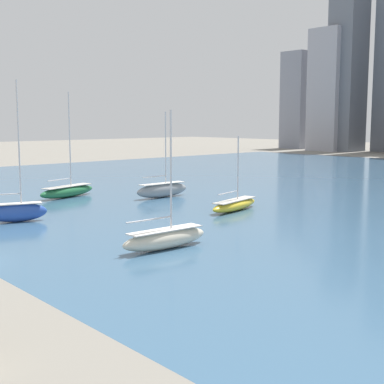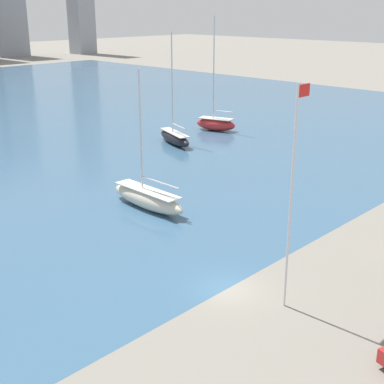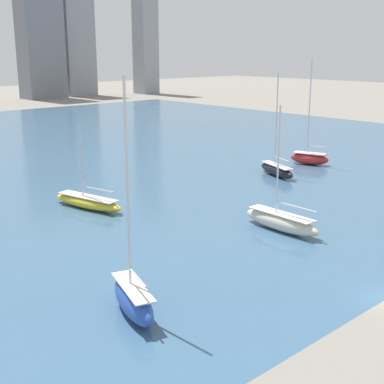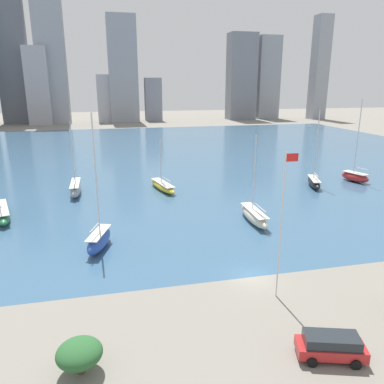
{
  "view_description": "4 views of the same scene",
  "coord_description": "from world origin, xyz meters",
  "px_view_note": "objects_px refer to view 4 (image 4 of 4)",
  "views": [
    {
      "loc": [
        43.46,
        -15.11,
        11.61
      ],
      "look_at": [
        7.55,
        17.15,
        5.17
      ],
      "focal_mm": 50.0,
      "sensor_mm": 36.0,
      "label": 1
    },
    {
      "loc": [
        -23.94,
        -19.97,
        17.53
      ],
      "look_at": [
        6.11,
        9.09,
        3.05
      ],
      "focal_mm": 50.0,
      "sensor_mm": 36.0,
      "label": 2
    },
    {
      "loc": [
        -34.82,
        -16.93,
        17.72
      ],
      "look_at": [
        -1.82,
        19.38,
        4.64
      ],
      "focal_mm": 50.0,
      "sensor_mm": 36.0,
      "label": 3
    },
    {
      "loc": [
        -13.75,
        -32.43,
        19.2
      ],
      "look_at": [
        -2.45,
        16.75,
        4.62
      ],
      "focal_mm": 35.0,
      "sensor_mm": 36.0,
      "label": 4
    }
  ],
  "objects_px": {
    "flag_pole": "(282,223)",
    "sailboat_green": "(1,212)",
    "sailboat_blue": "(99,240)",
    "sailboat_cream": "(254,216)",
    "sailboat_yellow": "(163,186)",
    "sailboat_red": "(355,176)",
    "sailboat_black": "(314,182)",
    "sailboat_gray": "(76,188)",
    "parked_suv_red": "(331,346)"
  },
  "relations": [
    {
      "from": "flag_pole",
      "to": "sailboat_black",
      "type": "relative_size",
      "value": 0.94
    },
    {
      "from": "sailboat_blue",
      "to": "sailboat_red",
      "type": "distance_m",
      "value": 55.15
    },
    {
      "from": "sailboat_gray",
      "to": "parked_suv_red",
      "type": "relative_size",
      "value": 2.49
    },
    {
      "from": "sailboat_green",
      "to": "sailboat_gray",
      "type": "xyz_separation_m",
      "value": [
        9.84,
        10.71,
        0.19
      ]
    },
    {
      "from": "flag_pole",
      "to": "sailboat_yellow",
      "type": "bearing_deg",
      "value": 97.2
    },
    {
      "from": "sailboat_green",
      "to": "sailboat_black",
      "type": "xyz_separation_m",
      "value": [
        54.63,
        5.92,
        -0.02
      ]
    },
    {
      "from": "flag_pole",
      "to": "sailboat_blue",
      "type": "height_order",
      "value": "sailboat_blue"
    },
    {
      "from": "sailboat_red",
      "to": "sailboat_yellow",
      "type": "distance_m",
      "value": 39.31
    },
    {
      "from": "sailboat_gray",
      "to": "sailboat_red",
      "type": "relative_size",
      "value": 0.79
    },
    {
      "from": "sailboat_red",
      "to": "parked_suv_red",
      "type": "xyz_separation_m",
      "value": [
        -34.15,
        -44.79,
        -0.06
      ]
    },
    {
      "from": "sailboat_red",
      "to": "parked_suv_red",
      "type": "relative_size",
      "value": 3.16
    },
    {
      "from": "sailboat_black",
      "to": "sailboat_cream",
      "type": "bearing_deg",
      "value": -120.14
    },
    {
      "from": "sailboat_green",
      "to": "sailboat_blue",
      "type": "bearing_deg",
      "value": -61.21
    },
    {
      "from": "sailboat_green",
      "to": "parked_suv_red",
      "type": "relative_size",
      "value": 3.06
    },
    {
      "from": "sailboat_gray",
      "to": "sailboat_blue",
      "type": "height_order",
      "value": "sailboat_blue"
    },
    {
      "from": "flag_pole",
      "to": "sailboat_black",
      "type": "distance_m",
      "value": 42.68
    },
    {
      "from": "parked_suv_red",
      "to": "sailboat_black",
      "type": "bearing_deg",
      "value": -11.86
    },
    {
      "from": "sailboat_green",
      "to": "sailboat_blue",
      "type": "xyz_separation_m",
      "value": [
        14.2,
        -14.31,
        0.27
      ]
    },
    {
      "from": "flag_pole",
      "to": "sailboat_cream",
      "type": "height_order",
      "value": "flag_pole"
    },
    {
      "from": "sailboat_black",
      "to": "parked_suv_red",
      "type": "distance_m",
      "value": 49.37
    },
    {
      "from": "sailboat_red",
      "to": "sailboat_yellow",
      "type": "bearing_deg",
      "value": 158.9
    },
    {
      "from": "sailboat_blue",
      "to": "parked_suv_red",
      "type": "distance_m",
      "value": 28.25
    },
    {
      "from": "sailboat_gray",
      "to": "parked_suv_red",
      "type": "bearing_deg",
      "value": -67.11
    },
    {
      "from": "sailboat_yellow",
      "to": "sailboat_blue",
      "type": "bearing_deg",
      "value": -128.21
    },
    {
      "from": "sailboat_gray",
      "to": "sailboat_red",
      "type": "distance_m",
      "value": 55.09
    },
    {
      "from": "sailboat_gray",
      "to": "parked_suv_red",
      "type": "height_order",
      "value": "sailboat_gray"
    },
    {
      "from": "flag_pole",
      "to": "sailboat_green",
      "type": "distance_m",
      "value": 42.37
    },
    {
      "from": "sailboat_cream",
      "to": "sailboat_yellow",
      "type": "xyz_separation_m",
      "value": [
        -10.24,
        19.95,
        -0.22
      ]
    },
    {
      "from": "sailboat_black",
      "to": "sailboat_yellow",
      "type": "relative_size",
      "value": 1.41
    },
    {
      "from": "sailboat_green",
      "to": "sailboat_black",
      "type": "bearing_deg",
      "value": -9.8
    },
    {
      "from": "sailboat_cream",
      "to": "sailboat_yellow",
      "type": "bearing_deg",
      "value": 118.52
    },
    {
      "from": "sailboat_red",
      "to": "sailboat_yellow",
      "type": "xyz_separation_m",
      "value": [
        -39.23,
        2.56,
        -0.32
      ]
    },
    {
      "from": "sailboat_black",
      "to": "flag_pole",
      "type": "bearing_deg",
      "value": -105.02
    },
    {
      "from": "flag_pole",
      "to": "sailboat_green",
      "type": "xyz_separation_m",
      "value": [
        -30.52,
        28.7,
        -6.37
      ]
    },
    {
      "from": "sailboat_black",
      "to": "sailboat_blue",
      "type": "relative_size",
      "value": 0.9
    },
    {
      "from": "sailboat_gray",
      "to": "sailboat_cream",
      "type": "height_order",
      "value": "sailboat_gray"
    },
    {
      "from": "sailboat_green",
      "to": "sailboat_cream",
      "type": "bearing_deg",
      "value": -31.33
    },
    {
      "from": "sailboat_blue",
      "to": "parked_suv_red",
      "type": "bearing_deg",
      "value": -36.11
    },
    {
      "from": "sailboat_red",
      "to": "sailboat_green",
      "type": "bearing_deg",
      "value": 169.27
    },
    {
      "from": "sailboat_green",
      "to": "sailboat_cream",
      "type": "relative_size",
      "value": 1.27
    },
    {
      "from": "sailboat_green",
      "to": "sailboat_gray",
      "type": "distance_m",
      "value": 14.55
    },
    {
      "from": "sailboat_blue",
      "to": "sailboat_red",
      "type": "xyz_separation_m",
      "value": [
        50.64,
        21.85,
        -0.16
      ]
    },
    {
      "from": "sailboat_cream",
      "to": "sailboat_black",
      "type": "relative_size",
      "value": 0.86
    },
    {
      "from": "sailboat_cream",
      "to": "sailboat_red",
      "type": "relative_size",
      "value": 0.76
    },
    {
      "from": "flag_pole",
      "to": "parked_suv_red",
      "type": "xyz_separation_m",
      "value": [
        0.17,
        -8.54,
        -6.32
      ]
    },
    {
      "from": "sailboat_gray",
      "to": "sailboat_blue",
      "type": "bearing_deg",
      "value": -80.72
    },
    {
      "from": "sailboat_blue",
      "to": "sailboat_yellow",
      "type": "distance_m",
      "value": 26.95
    },
    {
      "from": "sailboat_yellow",
      "to": "sailboat_gray",
      "type": "bearing_deg",
      "value": 164.64
    },
    {
      "from": "sailboat_blue",
      "to": "parked_suv_red",
      "type": "relative_size",
      "value": 3.11
    },
    {
      "from": "flag_pole",
      "to": "sailboat_gray",
      "type": "relative_size",
      "value": 1.06
    }
  ]
}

